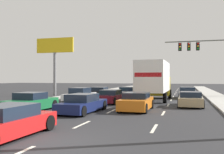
{
  "coord_description": "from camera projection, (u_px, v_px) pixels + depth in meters",
  "views": [
    {
      "loc": [
        4.67,
        -7.79,
        2.2
      ],
      "look_at": [
        -0.62,
        10.82,
        2.28
      ],
      "focal_mm": 40.88,
      "sensor_mm": 36.0,
      "label": 1
    }
  ],
  "objects": [
    {
      "name": "ground_plane",
      "position": [
        147.0,
        95.0,
        32.8
      ],
      "size": [
        140.0,
        140.0,
        0.0
      ],
      "primitive_type": "plane",
      "color": "#2B2B2D"
    },
    {
      "name": "sidewalk_right",
      "position": [
        220.0,
        99.0,
        25.76
      ],
      "size": [
        2.4,
        80.0,
        0.14
      ],
      "primitive_type": "cube",
      "color": "#B2AFA8",
      "rests_on": "ground_plane"
    },
    {
      "name": "sidewalk_left",
      "position": [
        72.0,
        96.0,
        30.23
      ],
      "size": [
        2.4,
        80.0,
        0.14
      ],
      "primitive_type": "cube",
      "color": "#B2AFA8",
      "rests_on": "ground_plane"
    },
    {
      "name": "lane_markings",
      "position": [
        142.0,
        97.0,
        28.9
      ],
      "size": [
        6.94,
        57.0,
        0.01
      ],
      "color": "silver",
      "rests_on": "ground_plane"
    },
    {
      "name": "car_black",
      "position": [
        100.0,
        92.0,
        30.83
      ],
      "size": [
        1.9,
        4.34,
        1.12
      ],
      "color": "black",
      "rests_on": "ground_plane"
    },
    {
      "name": "car_white",
      "position": [
        80.0,
        95.0,
        24.68
      ],
      "size": [
        1.91,
        4.56,
        1.27
      ],
      "color": "white",
      "rests_on": "ground_plane"
    },
    {
      "name": "car_green",
      "position": [
        31.0,
        103.0,
        17.04
      ],
      "size": [
        1.99,
        4.17,
        1.25
      ],
      "color": "#196B38",
      "rests_on": "ground_plane"
    },
    {
      "name": "car_silver",
      "position": [
        128.0,
        92.0,
        29.11
      ],
      "size": [
        1.93,
        4.3,
        1.2
      ],
      "color": "#B7BABF",
      "rests_on": "ground_plane"
    },
    {
      "name": "car_maroon",
      "position": [
        111.0,
        97.0,
        22.86
      ],
      "size": [
        1.93,
        4.68,
        1.16
      ],
      "color": "maroon",
      "rests_on": "ground_plane"
    },
    {
      "name": "car_navy",
      "position": [
        83.0,
        104.0,
        16.35
      ],
      "size": [
        1.97,
        4.69,
        1.19
      ],
      "color": "#141E4C",
      "rests_on": "ground_plane"
    },
    {
      "name": "car_red",
      "position": [
        5.0,
        122.0,
        9.4
      ],
      "size": [
        2.01,
        4.44,
        1.21
      ],
      "color": "red",
      "rests_on": "ground_plane"
    },
    {
      "name": "box_truck",
      "position": [
        154.0,
        79.0,
        24.74
      ],
      "size": [
        2.84,
        8.49,
        3.73
      ],
      "color": "white",
      "rests_on": "ground_plane"
    },
    {
      "name": "car_orange",
      "position": [
        136.0,
        102.0,
        17.34
      ],
      "size": [
        1.94,
        4.03,
        1.22
      ],
      "color": "orange",
      "rests_on": "ground_plane"
    },
    {
      "name": "car_gray",
      "position": [
        188.0,
        93.0,
        27.76
      ],
      "size": [
        1.96,
        4.47,
        1.23
      ],
      "color": "slate",
      "rests_on": "ground_plane"
    },
    {
      "name": "car_tan",
      "position": [
        191.0,
        99.0,
        19.83
      ],
      "size": [
        1.95,
        4.12,
        1.15
      ],
      "color": "tan",
      "rests_on": "ground_plane"
    },
    {
      "name": "traffic_signal_mast",
      "position": [
        200.0,
        51.0,
        30.81
      ],
      "size": [
        7.73,
        0.69,
        7.17
      ],
      "color": "#595B56",
      "rests_on": "ground_plane"
    },
    {
      "name": "roadside_billboard",
      "position": [
        55.0,
        53.0,
        31.45
      ],
      "size": [
        4.93,
        0.36,
        7.16
      ],
      "color": "slate",
      "rests_on": "ground_plane"
    }
  ]
}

